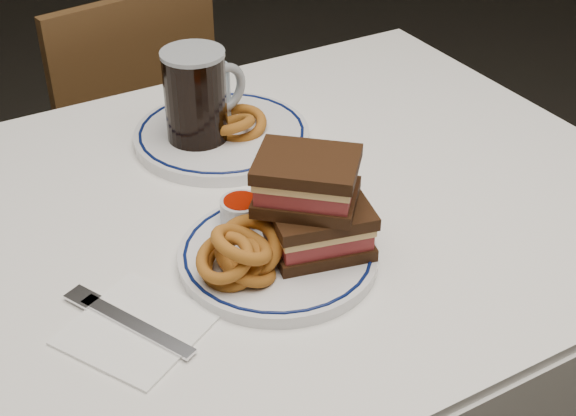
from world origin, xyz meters
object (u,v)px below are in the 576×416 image
main_plate (278,255)px  reuben_sandwich (313,204)px  chair_far (124,141)px  far_plate (222,135)px  beer_mug (198,99)px

main_plate → reuben_sandwich: reuben_sandwich is taller
chair_far → main_plate: size_ratio=3.24×
main_plate → far_plate: (0.07, 0.32, 0.00)m
far_plate → chair_far: bearing=88.6°
chair_far → reuben_sandwich: 1.00m
beer_mug → far_plate: beer_mug is taller
chair_far → far_plate: bearing=-91.4°
beer_mug → far_plate: (0.04, -0.00, -0.07)m
reuben_sandwich → far_plate: size_ratio=0.58×
beer_mug → far_plate: 0.08m
beer_mug → chair_far: bearing=85.0°
chair_far → beer_mug: beer_mug is taller
main_plate → far_plate: far_plate is taller
main_plate → reuben_sandwich: size_ratio=1.59×
main_plate → far_plate: bearing=76.8°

